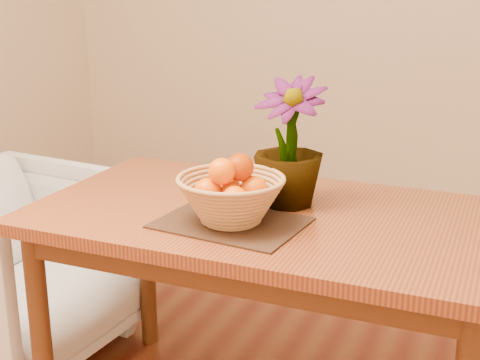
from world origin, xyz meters
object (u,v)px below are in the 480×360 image
at_px(wicker_basket, 231,201).
at_px(armchair, 14,259).
at_px(table, 267,238).
at_px(potted_plant, 289,143).

distance_m(wicker_basket, armchair, 1.10).
xyz_separation_m(table, wicker_basket, (-0.06, -0.14, 0.16)).
relative_size(wicker_basket, potted_plant, 0.79).
relative_size(table, armchair, 1.78).
xyz_separation_m(potted_plant, armchair, (-1.09, -0.02, -0.55)).
xyz_separation_m(wicker_basket, potted_plant, (0.09, 0.23, 0.13)).
bearing_deg(potted_plant, table, -110.18).
height_order(potted_plant, armchair, potted_plant).
bearing_deg(armchair, potted_plant, -83.24).
distance_m(table, wicker_basket, 0.22).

